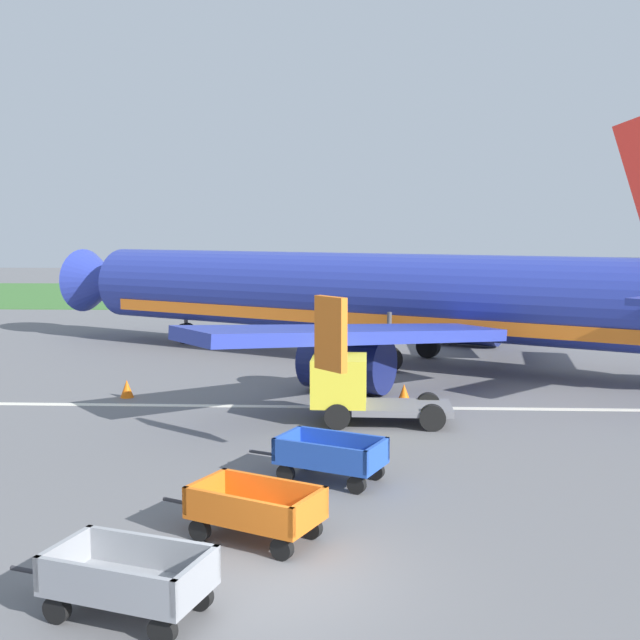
{
  "coord_description": "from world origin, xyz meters",
  "views": [
    {
      "loc": [
        1.31,
        -12.67,
        6.05
      ],
      "look_at": [
        0.09,
        15.12,
        2.8
      ],
      "focal_mm": 43.26,
      "sensor_mm": 36.0,
      "label": 1
    }
  ],
  "objects_px": {
    "service_truck_beside_carts": "(355,388)",
    "traffic_cone_mid_apron": "(127,389)",
    "airplane": "(381,296)",
    "baggage_cart_second_in_row": "(128,579)",
    "baggage_cart_third_in_row": "(255,510)",
    "baggage_cart_fourth_in_row": "(330,457)",
    "traffic_cone_near_plane": "(404,393)"
  },
  "relations": [
    {
      "from": "service_truck_beside_carts",
      "to": "traffic_cone_mid_apron",
      "type": "relative_size",
      "value": 6.88
    },
    {
      "from": "airplane",
      "to": "baggage_cart_second_in_row",
      "type": "relative_size",
      "value": 9.66
    },
    {
      "from": "baggage_cart_third_in_row",
      "to": "traffic_cone_mid_apron",
      "type": "xyz_separation_m",
      "value": [
        -6.31,
        12.69,
        -0.28
      ]
    },
    {
      "from": "service_truck_beside_carts",
      "to": "traffic_cone_mid_apron",
      "type": "distance_m",
      "value": 8.94
    },
    {
      "from": "baggage_cart_third_in_row",
      "to": "service_truck_beside_carts",
      "type": "relative_size",
      "value": 0.8
    },
    {
      "from": "baggage_cart_fourth_in_row",
      "to": "baggage_cart_second_in_row",
      "type": "bearing_deg",
      "value": -113.79
    },
    {
      "from": "baggage_cart_fourth_in_row",
      "to": "service_truck_beside_carts",
      "type": "height_order",
      "value": "service_truck_beside_carts"
    },
    {
      "from": "baggage_cart_second_in_row",
      "to": "traffic_cone_near_plane",
      "type": "relative_size",
      "value": 5.75
    },
    {
      "from": "baggage_cart_third_in_row",
      "to": "traffic_cone_mid_apron",
      "type": "distance_m",
      "value": 14.17
    },
    {
      "from": "baggage_cart_third_in_row",
      "to": "service_truck_beside_carts",
      "type": "bearing_deg",
      "value": 78.23
    },
    {
      "from": "baggage_cart_second_in_row",
      "to": "baggage_cart_fourth_in_row",
      "type": "xyz_separation_m",
      "value": [
        2.97,
        6.73,
        0.0
      ]
    },
    {
      "from": "traffic_cone_near_plane",
      "to": "traffic_cone_mid_apron",
      "type": "relative_size",
      "value": 0.98
    },
    {
      "from": "baggage_cart_fourth_in_row",
      "to": "traffic_cone_near_plane",
      "type": "xyz_separation_m",
      "value": [
        2.35,
        8.81,
        -0.29
      ]
    },
    {
      "from": "airplane",
      "to": "traffic_cone_mid_apron",
      "type": "bearing_deg",
      "value": -139.61
    },
    {
      "from": "baggage_cart_third_in_row",
      "to": "traffic_cone_mid_apron",
      "type": "relative_size",
      "value": 5.48
    },
    {
      "from": "baggage_cart_fourth_in_row",
      "to": "traffic_cone_near_plane",
      "type": "distance_m",
      "value": 9.12
    },
    {
      "from": "baggage_cart_second_in_row",
      "to": "traffic_cone_mid_apron",
      "type": "xyz_separation_m",
      "value": [
        -4.71,
        15.78,
        -0.28
      ]
    },
    {
      "from": "baggage_cart_third_in_row",
      "to": "service_truck_beside_carts",
      "type": "distance_m",
      "value": 9.6
    },
    {
      "from": "airplane",
      "to": "traffic_cone_near_plane",
      "type": "xyz_separation_m",
      "value": [
        0.56,
        -8.3,
        -2.74
      ]
    },
    {
      "from": "baggage_cart_second_in_row",
      "to": "baggage_cart_fourth_in_row",
      "type": "bearing_deg",
      "value": 66.21
    },
    {
      "from": "traffic_cone_near_plane",
      "to": "traffic_cone_mid_apron",
      "type": "height_order",
      "value": "traffic_cone_mid_apron"
    },
    {
      "from": "baggage_cart_fourth_in_row",
      "to": "service_truck_beside_carts",
      "type": "bearing_deg",
      "value": 84.12
    },
    {
      "from": "baggage_cart_third_in_row",
      "to": "traffic_cone_near_plane",
      "type": "bearing_deg",
      "value": 73.38
    },
    {
      "from": "service_truck_beside_carts",
      "to": "traffic_cone_mid_apron",
      "type": "height_order",
      "value": "service_truck_beside_carts"
    },
    {
      "from": "airplane",
      "to": "traffic_cone_mid_apron",
      "type": "distance_m",
      "value": 12.73
    },
    {
      "from": "airplane",
      "to": "service_truck_beside_carts",
      "type": "height_order",
      "value": "airplane"
    },
    {
      "from": "baggage_cart_fourth_in_row",
      "to": "baggage_cart_third_in_row",
      "type": "bearing_deg",
      "value": -110.54
    },
    {
      "from": "baggage_cart_second_in_row",
      "to": "traffic_cone_mid_apron",
      "type": "distance_m",
      "value": 16.47
    },
    {
      "from": "airplane",
      "to": "service_truck_beside_carts",
      "type": "relative_size",
      "value": 7.89
    },
    {
      "from": "traffic_cone_mid_apron",
      "to": "service_truck_beside_carts",
      "type": "bearing_deg",
      "value": -21.79
    },
    {
      "from": "traffic_cone_near_plane",
      "to": "baggage_cart_third_in_row",
      "type": "bearing_deg",
      "value": -106.62
    },
    {
      "from": "airplane",
      "to": "baggage_cart_fourth_in_row",
      "type": "height_order",
      "value": "airplane"
    }
  ]
}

